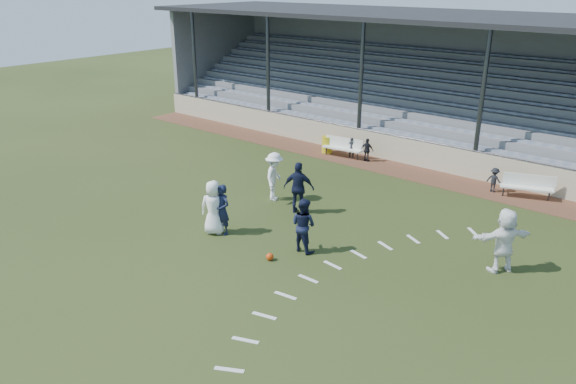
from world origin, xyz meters
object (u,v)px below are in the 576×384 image
(football, at_px, (270,257))
(player_navy_lead, at_px, (222,210))
(bench_right, at_px, (528,184))
(bench_left, at_px, (343,146))
(trash_bin, at_px, (327,144))
(player_white_lead, at_px, (214,207))

(football, relative_size, player_navy_lead, 0.13)
(bench_right, distance_m, football, 11.45)
(bench_left, bearing_deg, trash_bin, 168.18)
(player_navy_lead, bearing_deg, player_white_lead, -146.20)
(bench_right, relative_size, football, 8.44)
(player_navy_lead, bearing_deg, bench_left, 103.55)
(trash_bin, bearing_deg, player_navy_lead, -74.33)
(bench_right, bearing_deg, bench_left, 159.88)
(football, relative_size, player_white_lead, 0.12)
(player_white_lead, xyz_separation_m, player_navy_lead, (0.26, 0.15, -0.07))
(bench_right, relative_size, player_white_lead, 1.05)
(bench_left, height_order, player_white_lead, player_white_lead)
(player_white_lead, distance_m, player_navy_lead, 0.31)
(football, distance_m, player_white_lead, 2.93)
(bench_right, bearing_deg, trash_bin, 159.31)
(player_navy_lead, bearing_deg, football, -6.31)
(football, bearing_deg, player_navy_lead, 170.28)
(bench_left, height_order, bench_right, same)
(bench_right, xyz_separation_m, football, (-4.45, -10.54, -0.47))
(bench_left, relative_size, football, 8.56)
(football, bearing_deg, bench_right, 67.12)
(player_white_lead, bearing_deg, bench_right, -154.49)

